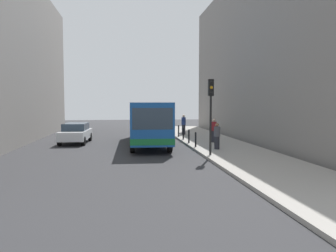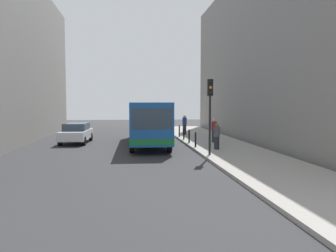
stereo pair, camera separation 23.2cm
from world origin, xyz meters
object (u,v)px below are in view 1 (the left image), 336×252
Objects in this scene: bollard_near at (196,140)px; car_beside_bus at (76,133)px; bollard_far at (183,133)px; pedestrian_far_sidewalk at (184,125)px; bollard_farthest at (179,131)px; bollard_mid at (189,136)px; traffic_light at (211,102)px; bus at (148,120)px; pedestrian_near_signal at (217,136)px; pedestrian_mid_sidewalk at (214,130)px.

car_beside_bus is at bearing 151.45° from bollard_near.
bollard_far is 4.20m from pedestrian_far_sidewalk.
bollard_mid is at bearing -90.00° from bollard_farthest.
traffic_light reaches higher than car_beside_bus.
bollard_mid is at bearing 91.02° from traffic_light.
pedestrian_far_sidewalk is at bearing 67.66° from bollard_farthest.
car_beside_bus is (-5.27, 1.38, -0.94)m from bus.
bus is at bearing -35.94° from pedestrian_far_sidewalk.
bollard_far is 2.28m from bollard_farthest.
bollard_near is 0.60× the size of pedestrian_near_signal.
bollard_near is at bearing -8.20° from pedestrian_far_sidewalk.
traffic_light reaches higher than pedestrian_far_sidewalk.
pedestrian_mid_sidewalk is at bearing -49.90° from bollard_far.
bollard_mid is at bearing 27.36° from pedestrian_near_signal.
bus is at bearing 168.24° from car_beside_bus.
bollard_mid and bollard_farthest have the same top height.
car_beside_bus is at bearing 136.57° from traffic_light.
pedestrian_mid_sidewalk is 6.39m from pedestrian_far_sidewalk.
bus is 2.47× the size of car_beside_bus.
bus is 11.66× the size of bollard_farthest.
car_beside_bus is 8.12m from bollard_far.
bus is at bearing 114.77° from traffic_light.
bollard_far is at bearing -90.00° from bollard_farthest.
bus is at bearing 53.00° from pedestrian_near_signal.
bollard_near is at bearing -90.00° from bollard_farthest.
bus is 7.17m from traffic_light.
traffic_light is 6.12m from bollard_mid.
pedestrian_far_sidewalk reaches higher than bollard_far.
bus is at bearing 164.97° from bollard_mid.
bus is 4.80m from pedestrian_mid_sidewalk.
pedestrian_mid_sidewalk reaches higher than pedestrian_near_signal.
bollard_near is 0.53× the size of pedestrian_far_sidewalk.
bus reaches higher than car_beside_bus.
pedestrian_far_sidewalk is at bearing 12.00° from pedestrian_near_signal.
traffic_light is at bearing 139.47° from car_beside_bus.
bollard_near and bollard_farthest have the same top height.
bus is 6.48× the size of pedestrian_mid_sidewalk.
bollard_far is at bearing 20.74° from pedestrian_near_signal.
pedestrian_mid_sidewalk reaches higher than bollard_mid.
pedestrian_mid_sidewalk is (0.76, 3.56, 0.06)m from pedestrian_near_signal.
bollard_far is 2.88m from pedestrian_mid_sidewalk.
traffic_light is at bearing 116.13° from bus.
bollard_farthest is 4.84m from pedestrian_mid_sidewalk.
bollard_farthest is at bearing 90.56° from traffic_light.
pedestrian_far_sidewalk is at bearing 86.89° from traffic_light.
pedestrian_mid_sidewalk is (1.84, -4.46, 0.38)m from bollard_farthest.
car_beside_bus is 11.54m from traffic_light.
pedestrian_far_sidewalk is (3.61, 5.62, -0.68)m from bus.
pedestrian_mid_sidewalk is (9.96, -2.05, 0.22)m from car_beside_bus.
bollard_farthest is 2.03m from pedestrian_far_sidewalk.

